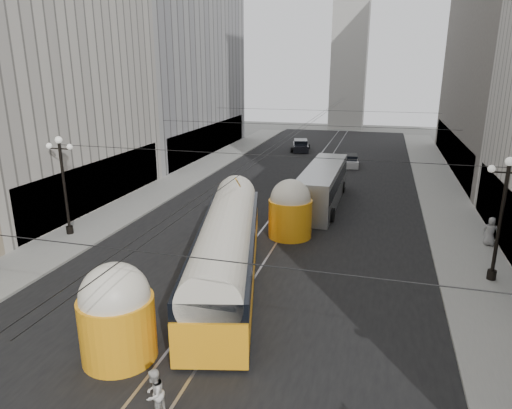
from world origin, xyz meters
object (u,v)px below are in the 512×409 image
Objects in this scene: pedestrian_crossing_b at (154,394)px; pedestrian_sidewalk_right at (491,231)px; city_bus at (323,184)px; streetcar at (227,247)px.

pedestrian_sidewalk_right is at bearing 144.38° from pedestrian_crossing_b.
city_bus is at bearing -9.54° from pedestrian_sidewalk_right.
pedestrian_crossing_b is 22.43m from pedestrian_sidewalk_right.
pedestrian_sidewalk_right is at bearing -29.97° from city_bus.
streetcar is at bearing 52.15° from pedestrian_sidewalk_right.
streetcar is 1.42× the size of city_bus.
streetcar reaches higher than pedestrian_sidewalk_right.
streetcar reaches higher than city_bus.
streetcar is 16.42m from pedestrian_sidewalk_right.
city_bus is (2.87, 15.01, -0.21)m from streetcar.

